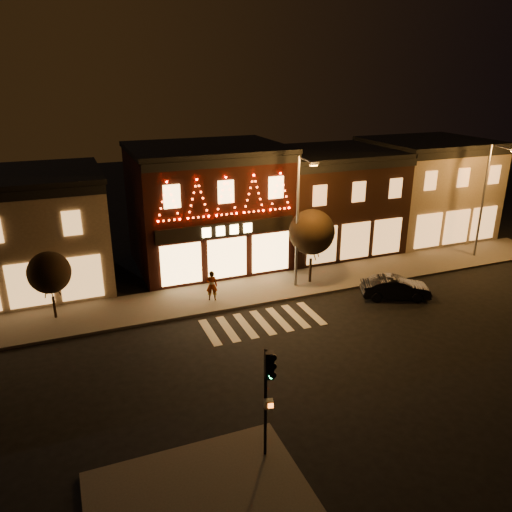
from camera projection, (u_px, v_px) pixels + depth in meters
ground at (294, 359)px, 23.98m from camera, size 120.00×120.00×0.00m
sidewalk_far at (268, 288)px, 31.63m from camera, size 44.00×4.00×0.15m
building_left at (2, 234)px, 30.42m from camera, size 12.20×8.28×7.30m
building_pulp at (208, 206)px, 34.73m from camera, size 10.20×8.34×8.30m
building_right_a at (328, 199)px, 38.17m from camera, size 9.20×8.28×7.50m
building_right_b at (425, 188)px, 41.24m from camera, size 9.20×8.28×7.80m
traffic_signal_near at (268, 384)px, 16.71m from camera, size 0.35×0.45×4.25m
streetlamp_mid at (299, 213)px, 30.05m from camera, size 0.52×1.86×8.13m
streetlamp_right at (487, 193)px, 35.24m from camera, size 0.74×1.84×8.05m
tree_left at (49, 273)px, 26.80m from camera, size 2.27×2.27×3.80m
tree_right at (312, 232)px, 31.29m from camera, size 2.86×2.86×4.78m
dark_sedan at (395, 288)px, 30.21m from camera, size 4.28×2.86×1.34m
pedestrian at (212, 286)px, 29.52m from camera, size 0.78×0.63×1.84m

